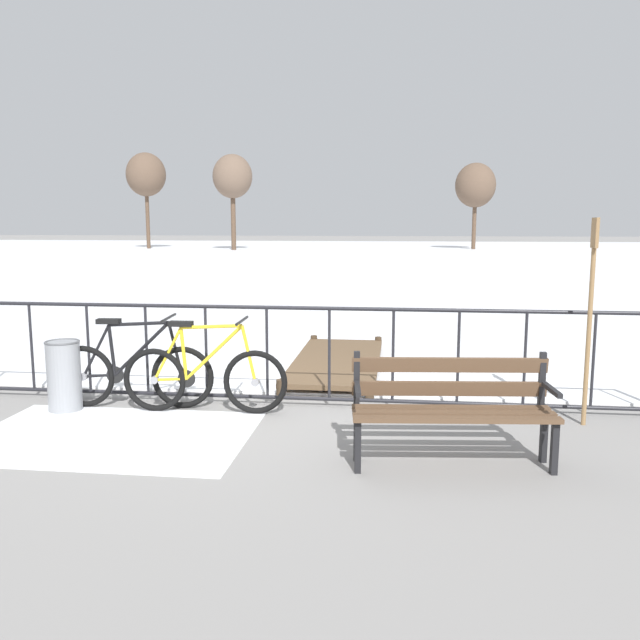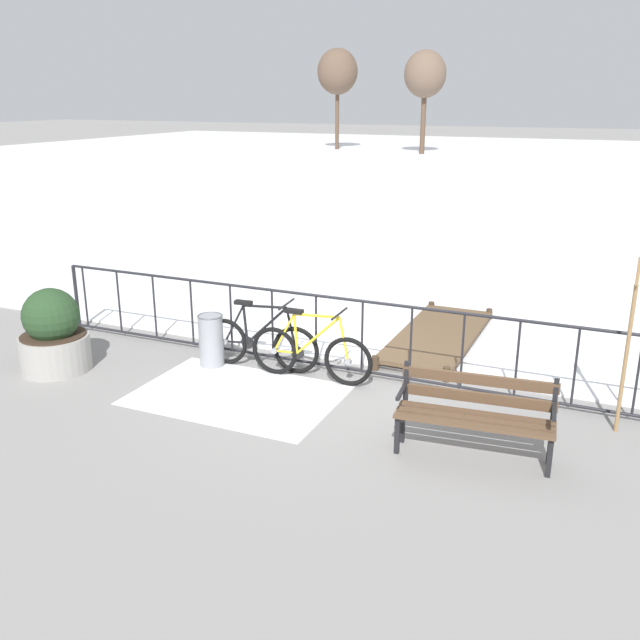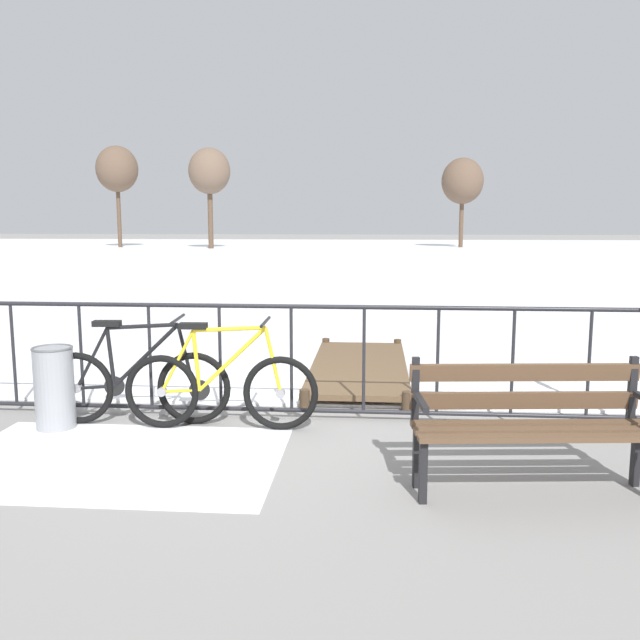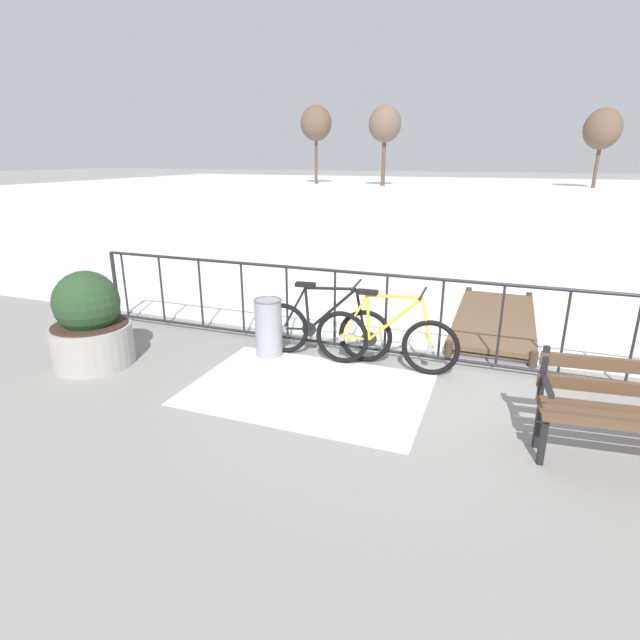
% 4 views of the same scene
% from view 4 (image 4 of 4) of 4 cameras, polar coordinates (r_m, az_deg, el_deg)
% --- Properties ---
extents(ground_plane, '(160.00, 160.00, 0.00)m').
position_cam_4_polar(ground_plane, '(6.31, 10.27, -4.51)').
color(ground_plane, gray).
extents(frozen_pond, '(80.00, 56.00, 0.03)m').
position_cam_4_polar(frozen_pond, '(34.25, 19.53, 13.22)').
color(frozen_pond, white).
rests_on(frozen_pond, ground).
extents(snow_patch, '(2.52, 1.74, 0.01)m').
position_cam_4_polar(snow_patch, '(5.47, -1.33, -7.84)').
color(snow_patch, white).
rests_on(snow_patch, ground).
extents(railing_fence, '(9.06, 0.06, 1.07)m').
position_cam_4_polar(railing_fence, '(6.12, 10.56, 0.34)').
color(railing_fence, '#232328').
rests_on(railing_fence, ground).
extents(bicycle_near_railing, '(1.71, 0.52, 0.97)m').
position_cam_4_polar(bicycle_near_railing, '(5.88, 7.41, -2.20)').
color(bicycle_near_railing, black).
rests_on(bicycle_near_railing, ground).
extents(bicycle_second, '(1.71, 0.52, 0.97)m').
position_cam_4_polar(bicycle_second, '(6.17, 0.38, -1.05)').
color(bicycle_second, black).
rests_on(bicycle_second, ground).
extents(planter_with_shrub, '(0.94, 0.94, 1.15)m').
position_cam_4_polar(planter_with_shrub, '(6.53, -24.81, -0.42)').
color(planter_with_shrub, '#9E9B96').
rests_on(planter_with_shrub, ground).
extents(trash_bin, '(0.35, 0.35, 0.73)m').
position_cam_4_polar(trash_bin, '(6.27, -5.90, -0.80)').
color(trash_bin, gray).
rests_on(trash_bin, ground).
extents(wooden_dock, '(1.10, 2.96, 0.20)m').
position_cam_4_polar(wooden_dock, '(7.82, 19.33, 0.16)').
color(wooden_dock, brown).
rests_on(wooden_dock, ground).
extents(tree_far_west, '(2.61, 2.61, 6.29)m').
position_cam_4_polar(tree_far_west, '(43.38, 7.43, 21.25)').
color(tree_far_west, brown).
rests_on(tree_far_west, ground).
extents(tree_west_mid, '(2.72, 2.72, 6.63)m').
position_cam_4_polar(tree_west_mid, '(46.87, -0.45, 21.52)').
color(tree_west_mid, brown).
rests_on(tree_west_mid, ground).
extents(tree_centre, '(2.73, 2.73, 5.85)m').
position_cam_4_polar(tree_centre, '(45.74, 29.56, 18.41)').
color(tree_centre, brown).
rests_on(tree_centre, ground).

